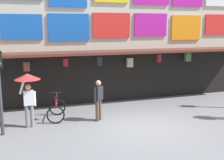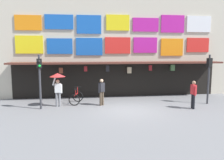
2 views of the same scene
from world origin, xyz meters
TOP-DOWN VIEW (x-y plane):
  - ground_plane at (0.00, 0.00)m, footprint 80.00×80.00m
  - shopfront at (0.00, 4.57)m, footprint 18.00×2.60m
  - bicycle_parked at (-3.06, 1.96)m, footprint 0.92×1.27m
  - pedestrian_in_green at (-1.44, 1.25)m, footprint 0.44×0.39m
  - pedestrian_with_umbrella at (-4.14, 1.33)m, footprint 0.96×0.96m

SIDE VIEW (x-z plane):
  - ground_plane at x=0.00m, z-range 0.00..0.00m
  - bicycle_parked at x=-3.06m, z-range -0.13..0.92m
  - pedestrian_in_green at x=-1.44m, z-range 0.11..1.79m
  - pedestrian_with_umbrella at x=-4.14m, z-range 0.60..2.68m
  - shopfront at x=0.00m, z-range -0.04..7.96m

